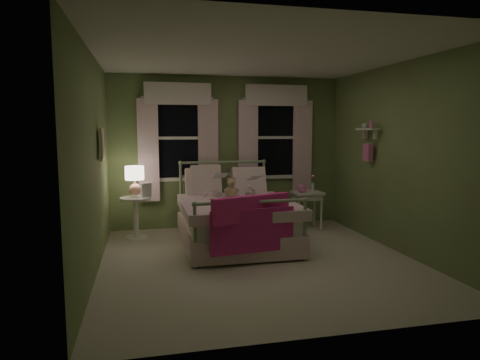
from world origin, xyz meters
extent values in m
plane|color=beige|center=(0.00, 0.00, 0.00)|extent=(4.20, 4.20, 0.00)
plane|color=white|center=(0.00, 0.00, 2.60)|extent=(4.20, 4.20, 0.00)
plane|color=#7A9A5C|center=(0.00, 2.10, 1.30)|extent=(4.00, 0.00, 4.00)
plane|color=#7A9A5C|center=(0.00, -2.10, 1.30)|extent=(4.00, 0.00, 4.00)
plane|color=#7A9A5C|center=(-2.00, 0.00, 1.30)|extent=(0.00, 4.20, 4.20)
plane|color=#7A9A5C|center=(2.00, 0.00, 1.30)|extent=(0.00, 4.20, 4.20)
cube|color=white|center=(-0.13, 0.84, 0.42)|extent=(1.44, 1.94, 0.26)
cube|color=white|center=(-0.13, 0.84, 0.18)|extent=(1.54, 2.02, 0.30)
cube|color=white|center=(-0.13, 0.69, 0.60)|extent=(1.58, 1.75, 0.14)
cylinder|color=#9EB793|center=(-0.82, 0.84, 0.30)|extent=(0.04, 1.90, 0.04)
cylinder|color=#9EB793|center=(0.56, 0.84, 0.30)|extent=(0.04, 1.90, 0.04)
cylinder|color=#9EB793|center=(-0.84, 1.81, 0.57)|extent=(0.04, 0.04, 1.15)
cylinder|color=#9EB793|center=(0.58, 1.81, 0.57)|extent=(0.04, 0.04, 1.15)
sphere|color=#9EB793|center=(-0.84, 1.81, 1.15)|extent=(0.07, 0.07, 0.07)
sphere|color=#9EB793|center=(0.58, 1.81, 1.15)|extent=(0.07, 0.07, 0.07)
cylinder|color=#9EB793|center=(-0.13, 1.81, 1.15)|extent=(1.42, 0.04, 0.04)
cylinder|color=#9EB793|center=(-0.13, 1.81, 0.93)|extent=(1.38, 0.03, 0.03)
cylinder|color=#9EB793|center=(-0.84, -0.13, 0.40)|extent=(0.04, 0.04, 0.80)
cylinder|color=#9EB793|center=(0.58, -0.13, 0.40)|extent=(0.04, 0.04, 0.80)
sphere|color=#9EB793|center=(-0.84, -0.13, 0.80)|extent=(0.07, 0.07, 0.07)
sphere|color=#9EB793|center=(0.58, -0.13, 0.80)|extent=(0.07, 0.07, 0.07)
cylinder|color=#9EB793|center=(-0.13, -0.13, 0.80)|extent=(1.42, 0.04, 0.04)
cube|color=white|center=(-0.51, 1.54, 0.80)|extent=(0.55, 0.32, 0.57)
cube|color=white|center=(0.25, 1.54, 0.80)|extent=(0.55, 0.32, 0.57)
cube|color=white|center=(-0.46, 1.54, 0.88)|extent=(0.48, 0.30, 0.51)
cube|color=#E92D8B|center=(-0.13, -0.13, 0.72)|extent=(1.07, 0.46, 0.32)
cube|color=#CF2886|center=(-0.13, -0.20, 0.45)|extent=(1.10, 0.19, 0.55)
imported|color=#F7D1DD|center=(-0.41, 1.29, 0.99)|extent=(0.34, 0.26, 0.83)
imported|color=#F7D1DD|center=(0.15, 1.29, 0.91)|extent=(0.34, 0.27, 0.68)
imported|color=beige|center=(-0.41, 1.04, 0.96)|extent=(0.20, 0.12, 0.26)
imported|color=beige|center=(0.15, 1.04, 0.92)|extent=(0.22, 0.17, 0.26)
sphere|color=tan|center=(-0.13, 1.14, 0.75)|extent=(0.18, 0.18, 0.18)
sphere|color=tan|center=(-0.13, 1.12, 0.89)|extent=(0.13, 0.13, 0.13)
sphere|color=tan|center=(-0.18, 1.12, 0.95)|extent=(0.05, 0.05, 0.05)
sphere|color=tan|center=(-0.09, 1.12, 0.95)|extent=(0.05, 0.05, 0.05)
sphere|color=tan|center=(-0.21, 1.11, 0.77)|extent=(0.07, 0.07, 0.07)
sphere|color=tan|center=(-0.05, 1.11, 0.77)|extent=(0.07, 0.07, 0.07)
sphere|color=#8C6B51|center=(-0.13, 1.06, 0.89)|extent=(0.04, 0.04, 0.04)
cylinder|color=white|center=(-1.57, 1.53, 0.63)|extent=(0.46, 0.46, 0.04)
cylinder|color=white|center=(-1.57, 1.53, 0.32)|extent=(0.08, 0.08, 0.60)
cylinder|color=white|center=(-1.57, 1.53, 0.01)|extent=(0.34, 0.34, 0.03)
sphere|color=#F0A58D|center=(-1.57, 1.53, 0.77)|extent=(0.19, 0.19, 0.19)
cylinder|color=pink|center=(-1.57, 1.53, 0.89)|extent=(0.03, 0.03, 0.12)
cylinder|color=#FFEAC6|center=(-1.57, 1.53, 1.03)|extent=(0.29, 0.29, 0.21)
imported|color=beige|center=(-1.47, 1.45, 0.66)|extent=(0.23, 0.27, 0.02)
cube|color=white|center=(1.25, 1.50, 0.63)|extent=(0.50, 0.40, 0.04)
cube|color=white|center=(1.25, 1.50, 0.56)|extent=(0.44, 0.34, 0.08)
cylinder|color=white|center=(1.05, 1.35, 0.31)|extent=(0.04, 0.04, 0.60)
cylinder|color=white|center=(1.45, 1.35, 0.31)|extent=(0.04, 0.04, 0.60)
cylinder|color=white|center=(1.05, 1.65, 0.31)|extent=(0.04, 0.04, 0.60)
cylinder|color=white|center=(1.45, 1.65, 0.31)|extent=(0.04, 0.04, 0.60)
sphere|color=pink|center=(1.15, 1.50, 0.71)|extent=(0.14, 0.14, 0.14)
cube|color=pink|center=(1.15, 1.41, 0.69)|extent=(0.11, 0.06, 0.04)
cylinder|color=white|center=(1.37, 1.55, 0.72)|extent=(0.05, 0.05, 0.14)
cylinder|color=#4C7F3F|center=(1.37, 1.55, 0.83)|extent=(0.01, 0.01, 0.12)
sphere|color=pink|center=(1.37, 1.55, 0.90)|extent=(0.06, 0.06, 0.06)
cube|color=black|center=(-0.85, 2.08, 1.55)|extent=(0.76, 0.02, 1.35)
cube|color=white|center=(-0.85, 2.06, 2.25)|extent=(0.84, 0.05, 0.06)
cube|color=white|center=(-0.85, 2.06, 0.85)|extent=(0.84, 0.05, 0.06)
cube|color=white|center=(-1.25, 2.06, 1.55)|extent=(0.06, 0.05, 1.40)
cube|color=white|center=(-0.45, 2.06, 1.55)|extent=(0.06, 0.05, 1.40)
cube|color=white|center=(-0.85, 2.06, 1.55)|extent=(0.76, 0.04, 0.05)
cube|color=white|center=(-1.35, 2.02, 1.35)|extent=(0.34, 0.06, 1.70)
cube|color=white|center=(-0.35, 2.02, 1.35)|extent=(0.34, 0.06, 1.70)
cube|color=white|center=(-0.85, 2.00, 2.28)|extent=(1.10, 0.08, 0.36)
cylinder|color=white|center=(-0.85, 2.04, 2.22)|extent=(1.20, 0.03, 0.03)
cube|color=black|center=(0.85, 2.08, 1.55)|extent=(0.76, 0.02, 1.35)
cube|color=white|center=(0.85, 2.06, 2.25)|extent=(0.84, 0.05, 0.06)
cube|color=white|center=(0.85, 2.06, 0.85)|extent=(0.84, 0.05, 0.06)
cube|color=white|center=(0.45, 2.06, 1.55)|extent=(0.06, 0.05, 1.40)
cube|color=white|center=(1.25, 2.06, 1.55)|extent=(0.06, 0.05, 1.40)
cube|color=white|center=(0.85, 2.06, 1.55)|extent=(0.76, 0.04, 0.05)
cube|color=white|center=(0.35, 2.02, 1.35)|extent=(0.34, 0.06, 1.70)
cube|color=white|center=(1.35, 2.02, 1.35)|extent=(0.34, 0.06, 1.70)
cube|color=white|center=(0.85, 2.00, 2.28)|extent=(1.10, 0.08, 0.36)
cylinder|color=white|center=(0.85, 2.04, 2.22)|extent=(1.20, 0.03, 0.03)
cube|color=white|center=(1.89, 0.70, 1.70)|extent=(0.15, 0.50, 0.03)
cube|color=white|center=(1.93, 0.55, 1.62)|extent=(0.06, 0.03, 0.14)
cube|color=white|center=(1.93, 0.85, 1.62)|extent=(0.06, 0.03, 0.14)
cylinder|color=pink|center=(1.89, 0.60, 1.77)|extent=(0.06, 0.06, 0.10)
sphere|color=white|center=(1.89, 0.80, 1.75)|extent=(0.08, 0.08, 0.08)
cube|color=pink|center=(1.90, 0.70, 1.35)|extent=(0.08, 0.18, 0.26)
cube|color=beige|center=(-1.95, 0.60, 1.50)|extent=(0.03, 0.32, 0.42)
cube|color=silver|center=(-1.94, 0.60, 1.50)|extent=(0.01, 0.25, 0.34)
camera|label=1|loc=(-1.43, -5.20, 1.70)|focal=32.00mm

